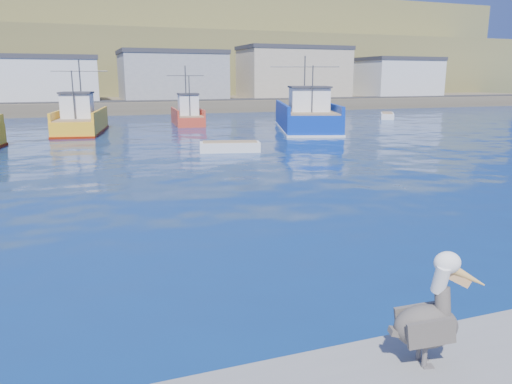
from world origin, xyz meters
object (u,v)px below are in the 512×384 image
(skiff_far, at_px, (387,116))
(pelican, at_px, (430,317))
(trawler_blue, at_px, (306,117))
(boat_orange, at_px, (188,115))
(trawler_yellow_b, at_px, (81,121))
(skiff_mid, at_px, (230,148))

(skiff_far, relative_size, pelican, 2.36)
(trawler_blue, xyz_separation_m, boat_orange, (-9.22, 8.75, -0.18))
(trawler_yellow_b, bearing_deg, boat_orange, 22.09)
(skiff_mid, relative_size, skiff_far, 0.98)
(trawler_blue, xyz_separation_m, skiff_far, (14.62, 8.17, -0.88))
(pelican, bearing_deg, trawler_yellow_b, 95.42)
(boat_orange, xyz_separation_m, skiff_mid, (-1.73, -19.95, -0.71))
(trawler_yellow_b, bearing_deg, trawler_blue, -12.82)
(trawler_yellow_b, xyz_separation_m, skiff_mid, (8.77, -15.69, -0.71))
(trawler_yellow_b, height_order, trawler_blue, trawler_blue)
(trawler_yellow_b, relative_size, boat_orange, 1.42)
(pelican, bearing_deg, trawler_blue, 66.68)
(skiff_mid, distance_m, pelican, 25.94)
(trawler_yellow_b, distance_m, pelican, 41.34)
(trawler_yellow_b, bearing_deg, skiff_mid, -60.80)
(boat_orange, bearing_deg, skiff_far, -1.39)
(trawler_yellow_b, relative_size, trawler_blue, 0.74)
(trawler_blue, distance_m, skiff_mid, 15.69)
(skiff_mid, relative_size, pelican, 2.31)
(skiff_mid, bearing_deg, trawler_blue, 45.67)
(trawler_yellow_b, xyz_separation_m, skiff_far, (34.34, 3.68, -0.70))
(boat_orange, relative_size, pelican, 4.22)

